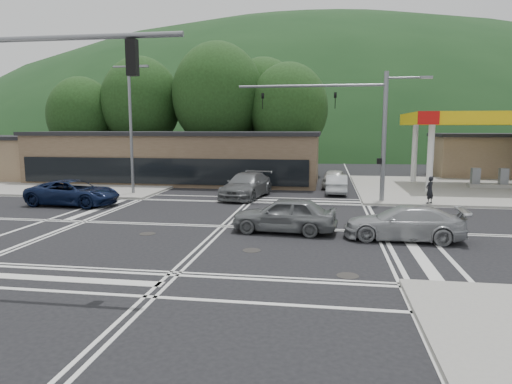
# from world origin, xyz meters

# --- Properties ---
(ground) EXTENTS (120.00, 120.00, 0.00)m
(ground) POSITION_xyz_m (0.00, 0.00, 0.00)
(ground) COLOR black
(ground) RESTS_ON ground
(sidewalk_ne) EXTENTS (16.00, 16.00, 0.15)m
(sidewalk_ne) POSITION_xyz_m (15.00, 15.00, 0.07)
(sidewalk_ne) COLOR gray
(sidewalk_ne) RESTS_ON ground
(sidewalk_nw) EXTENTS (16.00, 16.00, 0.15)m
(sidewalk_nw) POSITION_xyz_m (-15.00, 15.00, 0.07)
(sidewalk_nw) COLOR gray
(sidewalk_nw) RESTS_ON ground
(gas_station_canopy) EXTENTS (12.32, 8.34, 5.75)m
(gas_station_canopy) POSITION_xyz_m (16.99, 15.99, 5.04)
(gas_station_canopy) COLOR silver
(gas_station_canopy) RESTS_ON ground
(convenience_store) EXTENTS (10.00, 6.00, 3.80)m
(convenience_store) POSITION_xyz_m (20.00, 25.00, 1.90)
(convenience_store) COLOR #846B4F
(convenience_store) RESTS_ON ground
(commercial_row) EXTENTS (24.00, 8.00, 4.00)m
(commercial_row) POSITION_xyz_m (-8.00, 17.00, 2.00)
(commercial_row) COLOR brown
(commercial_row) RESTS_ON ground
(commercial_nw) EXTENTS (8.00, 7.00, 3.60)m
(commercial_nw) POSITION_xyz_m (-24.00, 17.00, 1.80)
(commercial_nw) COLOR #846B4F
(commercial_nw) RESTS_ON ground
(hill_north) EXTENTS (252.00, 126.00, 140.00)m
(hill_north) POSITION_xyz_m (0.00, 90.00, 0.00)
(hill_north) COLOR #193819
(hill_north) RESTS_ON ground
(tree_n_a) EXTENTS (8.00, 8.00, 11.75)m
(tree_n_a) POSITION_xyz_m (-14.00, 24.00, 7.14)
(tree_n_a) COLOR #382619
(tree_n_a) RESTS_ON ground
(tree_n_b) EXTENTS (9.00, 9.00, 12.98)m
(tree_n_b) POSITION_xyz_m (-6.00, 24.00, 7.79)
(tree_n_b) COLOR #382619
(tree_n_b) RESTS_ON ground
(tree_n_c) EXTENTS (7.60, 7.60, 10.87)m
(tree_n_c) POSITION_xyz_m (1.00, 24.00, 6.49)
(tree_n_c) COLOR #382619
(tree_n_c) RESTS_ON ground
(tree_n_d) EXTENTS (6.80, 6.80, 9.76)m
(tree_n_d) POSITION_xyz_m (-20.00, 23.00, 5.84)
(tree_n_d) COLOR #382619
(tree_n_d) RESTS_ON ground
(tree_n_e) EXTENTS (8.40, 8.40, 11.98)m
(tree_n_e) POSITION_xyz_m (-2.00, 28.00, 7.14)
(tree_n_e) COLOR #382619
(tree_n_e) RESTS_ON ground
(streetlight_nw) EXTENTS (2.50, 0.25, 9.00)m
(streetlight_nw) POSITION_xyz_m (-8.44, 9.00, 5.05)
(streetlight_nw) COLOR slate
(streetlight_nw) RESTS_ON ground
(signal_mast_ne) EXTENTS (11.65, 0.30, 8.00)m
(signal_mast_ne) POSITION_xyz_m (6.95, 8.20, 5.07)
(signal_mast_ne) COLOR slate
(signal_mast_ne) RESTS_ON ground
(car_blue_west) EXTENTS (5.65, 2.88, 1.53)m
(car_blue_west) POSITION_xyz_m (-10.29, 4.46, 0.77)
(car_blue_west) COLOR #0C1634
(car_blue_west) RESTS_ON ground
(car_grey_center) EXTENTS (4.80, 2.27, 1.59)m
(car_grey_center) POSITION_xyz_m (2.95, -0.72, 0.79)
(car_grey_center) COLOR slate
(car_grey_center) RESTS_ON ground
(car_silver_east) EXTENTS (4.99, 2.22, 1.42)m
(car_silver_east) POSITION_xyz_m (8.00, -1.32, 0.71)
(car_silver_east) COLOR #9D9FA4
(car_silver_east) RESTS_ON ground
(car_queue_a) EXTENTS (1.53, 4.16, 1.36)m
(car_queue_a) POSITION_xyz_m (5.50, 11.86, 0.68)
(car_queue_a) COLOR #B0B4B7
(car_queue_a) RESTS_ON ground
(car_queue_b) EXTENTS (2.21, 4.44, 1.46)m
(car_queue_b) POSITION_xyz_m (5.43, 15.27, 0.73)
(car_queue_b) COLOR #B2B2AE
(car_queue_b) RESTS_ON ground
(car_northbound) EXTENTS (3.24, 5.98, 1.65)m
(car_northbound) POSITION_xyz_m (-0.50, 9.00, 0.82)
(car_northbound) COLOR #5D6062
(car_northbound) RESTS_ON ground
(pedestrian) EXTENTS (0.70, 0.69, 1.62)m
(pedestrian) POSITION_xyz_m (10.88, 7.50, 0.96)
(pedestrian) COLOR black
(pedestrian) RESTS_ON sidewalk_ne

